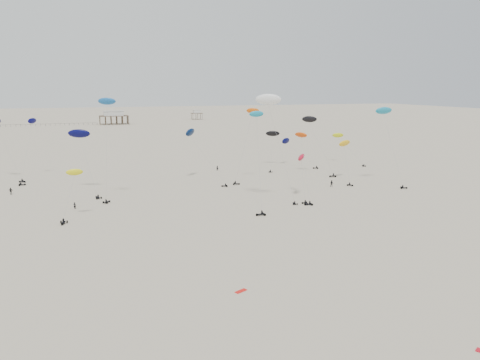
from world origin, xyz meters
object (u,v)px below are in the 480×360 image
object	(u,v)px
pavilion_small	(197,115)
rig_0	(302,166)
pavilion_main	(114,119)
spectator_0	(75,209)
rig_9	(315,134)
rig_4	(345,148)

from	to	relation	value
pavilion_small	rig_0	world-z (taller)	rig_0
pavilion_main	spectator_0	bearing A→B (deg)	-95.86
rig_9	spectator_0	distance (m)	75.65
rig_4	rig_0	bearing A→B (deg)	13.89
pavilion_small	rig_4	distance (m)	269.50
pavilion_main	pavilion_small	size ratio (longest dim) A/B	2.33
pavilion_small	spectator_0	size ratio (longest dim) A/B	4.78
pavilion_main	rig_9	size ratio (longest dim) A/B	1.11
pavilion_main	rig_4	distance (m)	244.17
spectator_0	pavilion_main	bearing A→B (deg)	-80.17
rig_4	spectator_0	world-z (taller)	rig_4
pavilion_main	rig_0	xyz separation A→B (m)	(28.17, -256.23, 4.03)
rig_9	spectator_0	xyz separation A→B (m)	(-71.72, -20.19, -13.08)
pavilion_small	spectator_0	bearing A→B (deg)	-108.91
rig_0	spectator_0	distance (m)	54.84
pavilion_small	rig_0	size ratio (longest dim) A/B	0.75
rig_4	pavilion_main	bearing A→B (deg)	-101.68
rig_4	spectator_0	bearing A→B (deg)	-16.22
rig_4	rig_9	size ratio (longest dim) A/B	0.72
pavilion_small	rig_9	xyz separation A→B (m)	(-23.81, -258.61, 9.59)
pavilion_main	rig_0	size ratio (longest dim) A/B	1.75
pavilion_small	spectator_0	world-z (taller)	pavilion_small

